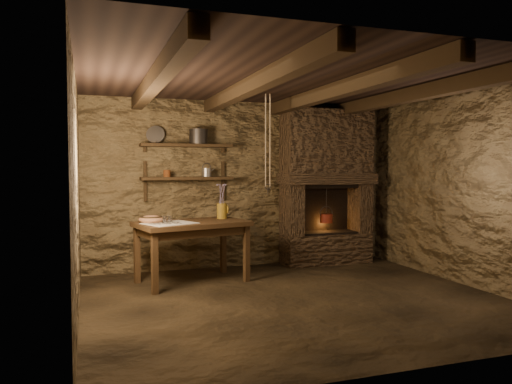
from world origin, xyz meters
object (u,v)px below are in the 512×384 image
object	(u,v)px
iron_stockpot	(198,137)
red_pot	(326,218)
wooden_bowl	(151,220)
work_table	(192,250)
stoneware_jug	(222,204)

from	to	relation	value
iron_stockpot	red_pot	xyz separation A→B (m)	(1.91, -0.12, -1.17)
iron_stockpot	red_pot	size ratio (longest dim) A/B	0.47
red_pot	wooden_bowl	bearing A→B (deg)	-169.55
work_table	wooden_bowl	bearing A→B (deg)	162.06
stoneware_jug	work_table	bearing A→B (deg)	-172.46
work_table	iron_stockpot	size ratio (longest dim) A/B	5.90
work_table	iron_stockpot	bearing A→B (deg)	57.92
wooden_bowl	red_pot	distance (m)	2.69
stoneware_jug	wooden_bowl	size ratio (longest dim) A/B	1.50
stoneware_jug	wooden_bowl	bearing A→B (deg)	172.12
stoneware_jug	wooden_bowl	distance (m)	0.97
work_table	stoneware_jug	xyz separation A→B (m)	(0.45, 0.21, 0.56)
stoneware_jug	wooden_bowl	world-z (taller)	stoneware_jug
work_table	stoneware_jug	size ratio (longest dim) A/B	3.18
wooden_bowl	red_pot	world-z (taller)	red_pot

